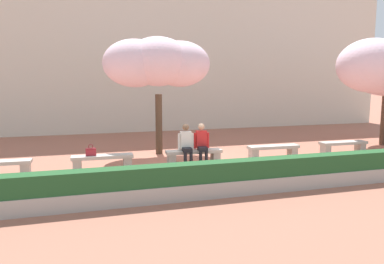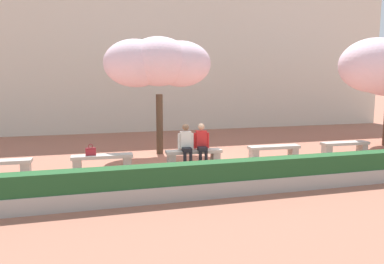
{
  "view_description": "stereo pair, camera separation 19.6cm",
  "coord_description": "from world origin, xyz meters",
  "px_view_note": "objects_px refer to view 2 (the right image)",
  "views": [
    {
      "loc": [
        -3.46,
        -11.17,
        2.65
      ],
      "look_at": [
        -0.0,
        0.2,
        1.0
      ],
      "focal_mm": 35.0,
      "sensor_mm": 36.0,
      "label": 1
    },
    {
      "loc": [
        -3.28,
        -11.22,
        2.65
      ],
      "look_at": [
        -0.0,
        0.2,
        1.0
      ],
      "focal_mm": 35.0,
      "sensor_mm": 36.0,
      "label": 2
    }
  ],
  "objects_px": {
    "person_seated_left": "(186,143)",
    "handbag": "(91,151)",
    "stone_bench_near_west": "(102,160)",
    "person_seated_right": "(202,142)",
    "stone_bench_center": "(194,154)",
    "stone_bench_near_east": "(274,150)",
    "stone_bench_east_end": "(345,146)",
    "cherry_tree_main": "(159,63)"
  },
  "relations": [
    {
      "from": "stone_bench_near_east",
      "to": "person_seated_right",
      "type": "xyz_separation_m",
      "value": [
        -2.59,
        -0.05,
        0.4
      ]
    },
    {
      "from": "stone_bench_center",
      "to": "stone_bench_near_east",
      "type": "relative_size",
      "value": 1.0
    },
    {
      "from": "stone_bench_near_west",
      "to": "person_seated_right",
      "type": "height_order",
      "value": "person_seated_right"
    },
    {
      "from": "stone_bench_east_end",
      "to": "cherry_tree_main",
      "type": "xyz_separation_m",
      "value": [
        -6.38,
        1.99,
        2.94
      ]
    },
    {
      "from": "stone_bench_near_west",
      "to": "stone_bench_east_end",
      "type": "bearing_deg",
      "value": 0.0
    },
    {
      "from": "stone_bench_near_west",
      "to": "handbag",
      "type": "relative_size",
      "value": 5.33
    },
    {
      "from": "handbag",
      "to": "stone_bench_east_end",
      "type": "bearing_deg",
      "value": -0.18
    },
    {
      "from": "stone_bench_center",
      "to": "handbag",
      "type": "bearing_deg",
      "value": 179.49
    },
    {
      "from": "stone_bench_center",
      "to": "person_seated_left",
      "type": "distance_m",
      "value": 0.48
    },
    {
      "from": "person_seated_left",
      "to": "cherry_tree_main",
      "type": "relative_size",
      "value": 0.31
    },
    {
      "from": "person_seated_right",
      "to": "handbag",
      "type": "bearing_deg",
      "value": 178.64
    },
    {
      "from": "stone_bench_center",
      "to": "stone_bench_east_end",
      "type": "xyz_separation_m",
      "value": [
        5.67,
        0.0,
        0.0
      ]
    },
    {
      "from": "stone_bench_east_end",
      "to": "handbag",
      "type": "height_order",
      "value": "handbag"
    },
    {
      "from": "stone_bench_east_end",
      "to": "person_seated_left",
      "type": "distance_m",
      "value": 5.95
    },
    {
      "from": "stone_bench_near_west",
      "to": "person_seated_right",
      "type": "relative_size",
      "value": 1.4
    },
    {
      "from": "handbag",
      "to": "cherry_tree_main",
      "type": "distance_m",
      "value": 4.12
    },
    {
      "from": "person_seated_right",
      "to": "handbag",
      "type": "relative_size",
      "value": 3.81
    },
    {
      "from": "stone_bench_near_west",
      "to": "person_seated_right",
      "type": "distance_m",
      "value": 3.11
    },
    {
      "from": "stone_bench_near_west",
      "to": "stone_bench_near_east",
      "type": "bearing_deg",
      "value": 0.0
    },
    {
      "from": "stone_bench_center",
      "to": "cherry_tree_main",
      "type": "xyz_separation_m",
      "value": [
        -0.71,
        1.99,
        2.94
      ]
    },
    {
      "from": "stone_bench_near_east",
      "to": "person_seated_left",
      "type": "distance_m",
      "value": 3.13
    },
    {
      "from": "stone_bench_near_west",
      "to": "stone_bench_center",
      "type": "bearing_deg",
      "value": 0.0
    },
    {
      "from": "stone_bench_center",
      "to": "stone_bench_near_east",
      "type": "bearing_deg",
      "value": 0.0
    },
    {
      "from": "cherry_tree_main",
      "to": "stone_bench_east_end",
      "type": "bearing_deg",
      "value": -17.35
    },
    {
      "from": "cherry_tree_main",
      "to": "stone_bench_center",
      "type": "bearing_deg",
      "value": -70.46
    },
    {
      "from": "stone_bench_center",
      "to": "stone_bench_east_end",
      "type": "height_order",
      "value": "same"
    },
    {
      "from": "person_seated_left",
      "to": "cherry_tree_main",
      "type": "height_order",
      "value": "cherry_tree_main"
    },
    {
      "from": "stone_bench_near_west",
      "to": "stone_bench_east_end",
      "type": "distance_m",
      "value": 8.51
    },
    {
      "from": "stone_bench_near_west",
      "to": "cherry_tree_main",
      "type": "bearing_deg",
      "value": 43.12
    },
    {
      "from": "handbag",
      "to": "cherry_tree_main",
      "type": "relative_size",
      "value": 0.08
    },
    {
      "from": "handbag",
      "to": "person_seated_right",
      "type": "bearing_deg",
      "value": -1.36
    },
    {
      "from": "person_seated_left",
      "to": "handbag",
      "type": "distance_m",
      "value": 2.9
    },
    {
      "from": "person_seated_right",
      "to": "handbag",
      "type": "xyz_separation_m",
      "value": [
        -3.41,
        0.08,
        -0.12
      ]
    },
    {
      "from": "stone_bench_near_west",
      "to": "cherry_tree_main",
      "type": "relative_size",
      "value": 0.43
    },
    {
      "from": "person_seated_left",
      "to": "person_seated_right",
      "type": "xyz_separation_m",
      "value": [
        0.51,
        0.0,
        0.0
      ]
    },
    {
      "from": "handbag",
      "to": "cherry_tree_main",
      "type": "xyz_separation_m",
      "value": [
        2.46,
        1.96,
        2.67
      ]
    },
    {
      "from": "stone_bench_center",
      "to": "person_seated_right",
      "type": "height_order",
      "value": "person_seated_right"
    },
    {
      "from": "stone_bench_center",
      "to": "cherry_tree_main",
      "type": "relative_size",
      "value": 0.43
    },
    {
      "from": "stone_bench_near_west",
      "to": "person_seated_left",
      "type": "distance_m",
      "value": 2.6
    },
    {
      "from": "stone_bench_east_end",
      "to": "cherry_tree_main",
      "type": "height_order",
      "value": "cherry_tree_main"
    },
    {
      "from": "stone_bench_near_east",
      "to": "person_seated_left",
      "type": "xyz_separation_m",
      "value": [
        -3.1,
        -0.05,
        0.4
      ]
    },
    {
      "from": "stone_bench_east_end",
      "to": "cherry_tree_main",
      "type": "bearing_deg",
      "value": 162.65
    }
  ]
}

